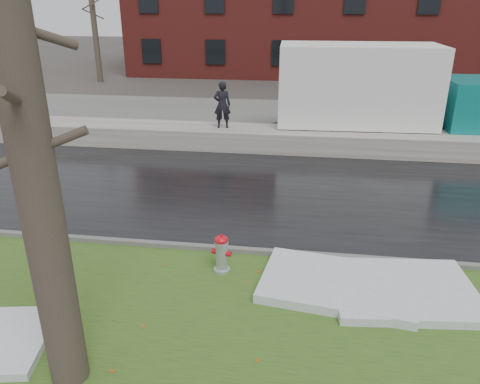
# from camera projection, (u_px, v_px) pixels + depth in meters

# --- Properties ---
(ground) EXTENTS (120.00, 120.00, 0.00)m
(ground) POSITION_uv_depth(u_px,v_px,m) (218.00, 278.00, 9.25)
(ground) COLOR #47423D
(ground) RESTS_ON ground
(verge) EXTENTS (60.00, 4.50, 0.04)m
(verge) POSITION_uv_depth(u_px,v_px,m) (204.00, 316.00, 8.10)
(verge) COLOR #294F1A
(verge) RESTS_ON ground
(road) EXTENTS (60.00, 7.00, 0.03)m
(road) POSITION_uv_depth(u_px,v_px,m) (247.00, 191.00, 13.36)
(road) COLOR black
(road) RESTS_ON ground
(parking_lot) EXTENTS (60.00, 9.00, 0.03)m
(parking_lot) POSITION_uv_depth(u_px,v_px,m) (271.00, 120.00, 21.13)
(parking_lot) COLOR slate
(parking_lot) RESTS_ON ground
(curb) EXTENTS (60.00, 0.15, 0.14)m
(curb) POSITION_uv_depth(u_px,v_px,m) (226.00, 250.00, 10.13)
(curb) COLOR slate
(curb) RESTS_ON ground
(snowbank) EXTENTS (60.00, 1.60, 0.75)m
(snowbank) POSITION_uv_depth(u_px,v_px,m) (261.00, 139.00, 17.06)
(snowbank) COLOR #B9B4A9
(snowbank) RESTS_ON ground
(brick_building) EXTENTS (26.00, 12.00, 10.00)m
(brick_building) POSITION_uv_depth(u_px,v_px,m) (318.00, 0.00, 34.50)
(brick_building) COLOR maroon
(brick_building) RESTS_ON ground
(bg_tree_left) EXTENTS (1.40, 1.62, 6.50)m
(bg_tree_left) POSITION_uv_depth(u_px,v_px,m) (95.00, 29.00, 29.64)
(bg_tree_left) COLOR brown
(bg_tree_left) RESTS_ON ground
(bg_tree_center) EXTENTS (1.40, 1.62, 6.50)m
(bg_tree_center) POSITION_uv_depth(u_px,v_px,m) (201.00, 26.00, 32.52)
(bg_tree_center) COLOR brown
(bg_tree_center) RESTS_ON ground
(fire_hydrant) EXTENTS (0.41, 0.38, 0.83)m
(fire_hydrant) POSITION_uv_depth(u_px,v_px,m) (222.00, 252.00, 9.24)
(fire_hydrant) COLOR #ADB0B5
(fire_hydrant) RESTS_ON verge
(tree) EXTENTS (1.35, 1.57, 6.62)m
(tree) POSITION_uv_depth(u_px,v_px,m) (32.00, 158.00, 5.52)
(tree) COLOR brown
(tree) RESTS_ON verge
(box_truck) EXTENTS (10.89, 2.87, 3.62)m
(box_truck) POSITION_uv_depth(u_px,v_px,m) (388.00, 93.00, 17.06)
(box_truck) COLOR black
(box_truck) RESTS_ON ground
(worker) EXTENTS (0.68, 0.52, 1.67)m
(worker) POSITION_uv_depth(u_px,v_px,m) (222.00, 105.00, 16.73)
(worker) COLOR black
(worker) RESTS_ON snowbank
(snow_patch_near) EXTENTS (2.78, 2.23, 0.16)m
(snow_patch_near) POSITION_uv_depth(u_px,v_px,m) (403.00, 290.00, 8.65)
(snow_patch_near) COLOR silver
(snow_patch_near) RESTS_ON verge
(snow_patch_side) EXTENTS (3.03, 2.18, 0.18)m
(snow_patch_side) POSITION_uv_depth(u_px,v_px,m) (337.00, 284.00, 8.81)
(snow_patch_side) COLOR silver
(snow_patch_side) RESTS_ON verge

